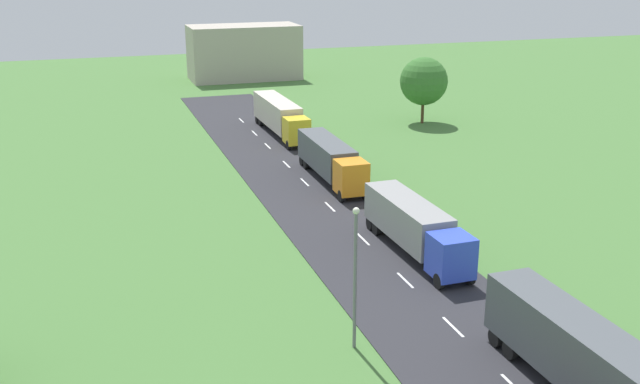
{
  "coord_description": "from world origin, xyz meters",
  "views": [
    {
      "loc": [
        -18.55,
        -10.18,
        20.12
      ],
      "look_at": [
        -1.88,
        41.27,
        2.5
      ],
      "focal_mm": 42.44,
      "sensor_mm": 36.0,
      "label": 1
    }
  ],
  "objects_px": {
    "truck_second": "(415,226)",
    "truck_fourth": "(280,115)",
    "distant_building": "(244,52)",
    "tree_maple": "(424,81)",
    "truck_third": "(331,159)",
    "truck_lead": "(593,364)",
    "lamppost_second": "(355,271)"
  },
  "relations": [
    {
      "from": "truck_lead",
      "to": "truck_third",
      "type": "distance_m",
      "value": 36.87
    },
    {
      "from": "truck_third",
      "to": "lamppost_second",
      "type": "distance_m",
      "value": 29.69
    },
    {
      "from": "truck_second",
      "to": "truck_fourth",
      "type": "bearing_deg",
      "value": 89.61
    },
    {
      "from": "lamppost_second",
      "to": "tree_maple",
      "type": "relative_size",
      "value": 0.99
    },
    {
      "from": "truck_lead",
      "to": "lamppost_second",
      "type": "relative_size",
      "value": 1.86
    },
    {
      "from": "truck_second",
      "to": "tree_maple",
      "type": "xyz_separation_m",
      "value": [
        17.93,
        36.65,
        2.97
      ]
    },
    {
      "from": "truck_third",
      "to": "truck_fourth",
      "type": "xyz_separation_m",
      "value": [
        0.26,
        18.43,
        0.13
      ]
    },
    {
      "from": "truck_third",
      "to": "truck_fourth",
      "type": "distance_m",
      "value": 18.43
    },
    {
      "from": "distant_building",
      "to": "tree_maple",
      "type": "bearing_deg",
      "value": -70.52
    },
    {
      "from": "truck_second",
      "to": "distant_building",
      "type": "height_order",
      "value": "distant_building"
    },
    {
      "from": "truck_second",
      "to": "distant_building",
      "type": "relative_size",
      "value": 0.72
    },
    {
      "from": "truck_fourth",
      "to": "lamppost_second",
      "type": "relative_size",
      "value": 1.87
    },
    {
      "from": "tree_maple",
      "to": "truck_second",
      "type": "bearing_deg",
      "value": -116.07
    },
    {
      "from": "truck_second",
      "to": "truck_fourth",
      "type": "xyz_separation_m",
      "value": [
        0.24,
        36.19,
        0.15
      ]
    },
    {
      "from": "distant_building",
      "to": "truck_lead",
      "type": "bearing_deg",
      "value": -92.91
    },
    {
      "from": "truck_lead",
      "to": "tree_maple",
      "type": "xyz_separation_m",
      "value": [
        18.0,
        55.75,
        2.77
      ]
    },
    {
      "from": "tree_maple",
      "to": "lamppost_second",
      "type": "bearing_deg",
      "value": -119.05
    },
    {
      "from": "truck_lead",
      "to": "truck_fourth",
      "type": "bearing_deg",
      "value": 89.68
    },
    {
      "from": "distant_building",
      "to": "truck_fourth",
      "type": "bearing_deg",
      "value": -96.65
    },
    {
      "from": "truck_fourth",
      "to": "lamppost_second",
      "type": "height_order",
      "value": "lamppost_second"
    },
    {
      "from": "truck_fourth",
      "to": "tree_maple",
      "type": "relative_size",
      "value": 1.86
    },
    {
      "from": "lamppost_second",
      "to": "truck_fourth",
      "type": "bearing_deg",
      "value": 79.61
    },
    {
      "from": "tree_maple",
      "to": "distant_building",
      "type": "distance_m",
      "value": 39.78
    },
    {
      "from": "truck_second",
      "to": "tree_maple",
      "type": "bearing_deg",
      "value": 63.93
    },
    {
      "from": "truck_third",
      "to": "truck_fourth",
      "type": "height_order",
      "value": "truck_fourth"
    },
    {
      "from": "truck_lead",
      "to": "tree_maple",
      "type": "distance_m",
      "value": 58.65
    },
    {
      "from": "truck_lead",
      "to": "distant_building",
      "type": "distance_m",
      "value": 93.39
    },
    {
      "from": "lamppost_second",
      "to": "distant_building",
      "type": "relative_size",
      "value": 0.46
    },
    {
      "from": "truck_second",
      "to": "tree_maple",
      "type": "relative_size",
      "value": 1.56
    },
    {
      "from": "truck_lead",
      "to": "truck_second",
      "type": "distance_m",
      "value": 19.1
    },
    {
      "from": "tree_maple",
      "to": "distant_building",
      "type": "relative_size",
      "value": 0.46
    },
    {
      "from": "truck_third",
      "to": "lamppost_second",
      "type": "xyz_separation_m",
      "value": [
        -8.33,
        -28.41,
        2.31
      ]
    }
  ]
}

